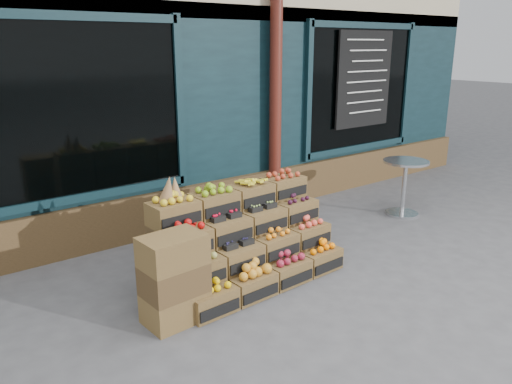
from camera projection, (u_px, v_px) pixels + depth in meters
ground at (308, 276)px, 5.56m from camera, size 60.00×60.00×0.00m
shop_facade at (112, 49)px, 8.76m from camera, size 12.00×6.24×4.80m
crate_display at (244, 244)px, 5.46m from camera, size 2.02×1.04×1.24m
spare_crates at (174, 279)px, 4.55m from camera, size 0.59×0.42×0.85m
bistro_table at (404, 181)px, 7.42m from camera, size 0.67×0.67×0.84m
shopkeeper at (83, 154)px, 6.64m from camera, size 0.92×0.77×2.14m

